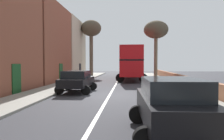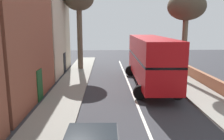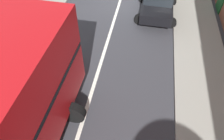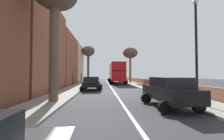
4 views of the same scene
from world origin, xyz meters
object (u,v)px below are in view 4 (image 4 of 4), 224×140
(double_decker_bus, at_px, (116,72))
(lamppost_right, at_px, (196,42))
(parked_car_black_right_1, at_px, (169,90))
(litter_bin_right, at_px, (172,87))
(street_tree_left_0, at_px, (88,52))
(parked_car_black_left_0, at_px, (92,82))
(street_tree_right_1, at_px, (130,54))

(double_decker_bus, distance_m, lamppost_right, 21.00)
(parked_car_black_right_1, height_order, litter_bin_right, parked_car_black_right_1)
(street_tree_left_0, bearing_deg, lamppost_right, -71.90)
(street_tree_left_0, xyz_separation_m, lamppost_right, (9.21, -28.16, -3.82))
(double_decker_bus, xyz_separation_m, street_tree_left_0, (-6.61, 7.37, 5.27))
(parked_car_black_left_0, relative_size, parked_car_black_right_1, 1.00)
(lamppost_right, bearing_deg, litter_bin_right, 78.27)
(double_decker_bus, bearing_deg, street_tree_left_0, 131.87)
(parked_car_black_right_1, bearing_deg, parked_car_black_left_0, 119.48)
(double_decker_bus, bearing_deg, street_tree_right_1, 19.27)
(parked_car_black_right_1, relative_size, lamppost_right, 0.64)
(parked_car_black_right_1, relative_size, litter_bin_right, 3.89)
(street_tree_left_0, height_order, street_tree_right_1, street_tree_left_0)
(lamppost_right, bearing_deg, double_decker_bus, 97.13)
(street_tree_left_0, relative_size, street_tree_right_1, 1.20)
(parked_car_black_left_0, xyz_separation_m, street_tree_left_0, (-2.40, 19.45, 6.71))
(double_decker_bus, relative_size, street_tree_left_0, 1.24)
(parked_car_black_right_1, distance_m, street_tree_left_0, 30.00)
(lamppost_right, relative_size, litter_bin_right, 6.05)
(double_decker_bus, distance_m, street_tree_right_1, 5.31)
(parked_car_black_right_1, bearing_deg, litter_bin_right, 60.56)
(parked_car_black_left_0, distance_m, litter_bin_right, 8.72)
(double_decker_bus, relative_size, litter_bin_right, 10.88)
(parked_car_black_right_1, distance_m, street_tree_right_1, 22.85)
(street_tree_left_0, bearing_deg, litter_bin_right, -66.39)
(parked_car_black_left_0, height_order, street_tree_left_0, street_tree_left_0)
(double_decker_bus, xyz_separation_m, parked_car_black_right_1, (0.80, -20.93, -1.39))
(street_tree_left_0, bearing_deg, double_decker_bus, -48.13)
(parked_car_black_left_0, bearing_deg, parked_car_black_right_1, -60.52)
(double_decker_bus, relative_size, lamppost_right, 1.80)
(lamppost_right, bearing_deg, parked_car_black_left_0, 128.00)
(double_decker_bus, height_order, street_tree_right_1, street_tree_right_1)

